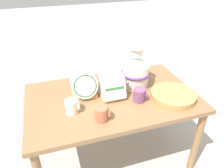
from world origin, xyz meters
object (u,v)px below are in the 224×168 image
object	(u,v)px
dish_rack_square_plates	(112,88)
mug_cream_glaze	(72,106)
mug_plum_glaze	(140,95)
dish_rack_round_plates	(84,86)
mug_terracotta_glaze	(102,114)
ceramic_vase	(136,70)
wicker_charger_stack	(173,95)

from	to	relation	value
dish_rack_square_plates	mug_cream_glaze	world-z (taller)	dish_rack_square_plates
dish_rack_square_plates	mug_plum_glaze	xyz separation A→B (m)	(0.18, -0.11, -0.02)
dish_rack_round_plates	mug_cream_glaze	distance (m)	0.21
mug_terracotta_glaze	mug_cream_glaze	distance (m)	0.22
ceramic_vase	mug_terracotta_glaze	size ratio (longest dim) A/B	3.55
dish_rack_round_plates	wicker_charger_stack	world-z (taller)	dish_rack_round_plates
ceramic_vase	wicker_charger_stack	distance (m)	0.35
mug_plum_glaze	mug_cream_glaze	size ratio (longest dim) A/B	1.00
dish_rack_round_plates	mug_plum_glaze	bearing A→B (deg)	-26.25
mug_terracotta_glaze	dish_rack_round_plates	bearing A→B (deg)	99.87
dish_rack_round_plates	wicker_charger_stack	bearing A→B (deg)	-19.91
dish_rack_square_plates	mug_plum_glaze	world-z (taller)	dish_rack_square_plates
dish_rack_square_plates	mug_terracotta_glaze	world-z (taller)	dish_rack_square_plates
dish_rack_square_plates	wicker_charger_stack	distance (m)	0.47
dish_rack_round_plates	dish_rack_square_plates	world-z (taller)	dish_rack_round_plates
dish_rack_round_plates	dish_rack_square_plates	xyz separation A→B (m)	(0.20, -0.07, -0.02)
dish_rack_square_plates	mug_terracotta_glaze	xyz separation A→B (m)	(-0.15, -0.24, -0.02)
dish_rack_square_plates	ceramic_vase	bearing A→B (deg)	22.53
dish_rack_round_plates	mug_cream_glaze	size ratio (longest dim) A/B	2.19
ceramic_vase	mug_terracotta_glaze	world-z (taller)	ceramic_vase
dish_rack_round_plates	mug_cream_glaze	world-z (taller)	dish_rack_round_plates
dish_rack_round_plates	mug_plum_glaze	world-z (taller)	dish_rack_round_plates
dish_rack_round_plates	ceramic_vase	bearing A→B (deg)	2.80
wicker_charger_stack	mug_terracotta_glaze	world-z (taller)	mug_terracotta_glaze
mug_plum_glaze	mug_cream_glaze	distance (m)	0.50
wicker_charger_stack	mug_plum_glaze	xyz separation A→B (m)	(-0.26, 0.04, 0.03)
mug_terracotta_glaze	mug_plum_glaze	size ratio (longest dim) A/B	1.00
ceramic_vase	wicker_charger_stack	size ratio (longest dim) A/B	1.03
mug_terracotta_glaze	mug_plum_glaze	distance (m)	0.35
dish_rack_square_plates	mug_cream_glaze	xyz separation A→B (m)	(-0.32, -0.10, -0.02)
mug_terracotta_glaze	mug_cream_glaze	world-z (taller)	same
ceramic_vase	mug_plum_glaze	xyz separation A→B (m)	(-0.05, -0.21, -0.09)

